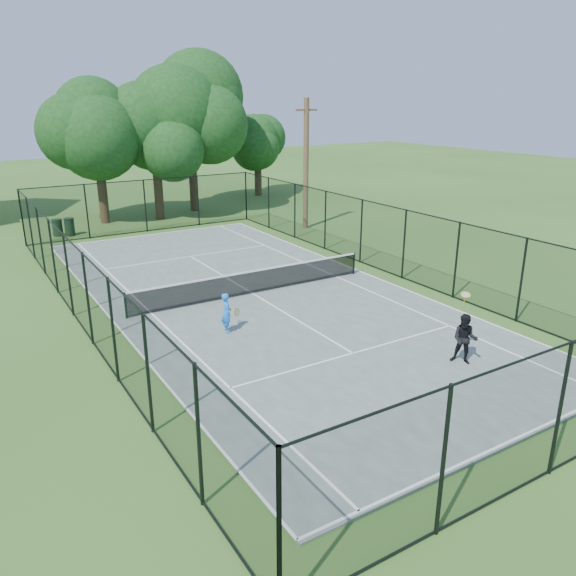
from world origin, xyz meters
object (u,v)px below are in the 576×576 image
tennis_net (253,281)px  player_blue (227,313)px  utility_pole (306,164)px  player_black (465,339)px  trash_bin_left (58,228)px  trash_bin_right (70,227)px

tennis_net → player_blue: (-2.51, -2.91, 0.15)m
utility_pole → player_black: 18.81m
utility_pole → player_blue: bearing=-132.4°
utility_pole → player_black: bearing=-109.0°
tennis_net → player_black: 8.88m
tennis_net → trash_bin_left: size_ratio=10.57×
tennis_net → trash_bin_left: tennis_net is taller
trash_bin_left → utility_pole: 14.50m
tennis_net → trash_bin_right: size_ratio=10.13×
trash_bin_right → player_black: bearing=-74.5°
trash_bin_left → player_blue: size_ratio=0.71×
trash_bin_left → trash_bin_right: bearing=-22.6°
utility_pole → trash_bin_right: bearing=156.9°
tennis_net → player_blue: bearing=-130.8°
trash_bin_right → utility_pole: bearing=-23.1°
trash_bin_left → utility_pole: size_ratio=0.13×
utility_pole → player_blue: (-10.88, -11.91, -3.03)m
player_blue → player_black: bearing=-49.4°
trash_bin_right → utility_pole: (12.39, -5.29, 3.25)m
trash_bin_right → player_black: player_black is taller
utility_pole → player_black: (-6.04, -17.57, -2.95)m
utility_pole → tennis_net: bearing=-132.9°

